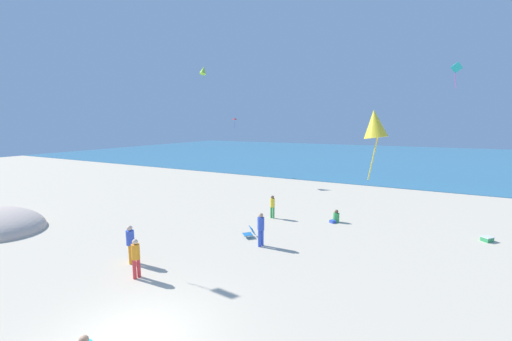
% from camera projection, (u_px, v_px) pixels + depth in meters
% --- Properties ---
extents(ground_plane, '(120.00, 120.00, 0.00)m').
position_uv_depth(ground_plane, '(277.00, 231.00, 17.37)').
color(ground_plane, beige).
extents(ocean_water, '(120.00, 60.00, 0.05)m').
position_uv_depth(ocean_water, '(376.00, 156.00, 57.58)').
color(ocean_water, teal).
rests_on(ocean_water, ground_plane).
extents(beach_chair_far_left, '(0.78, 0.78, 0.59)m').
position_uv_depth(beach_chair_far_left, '(250.00, 232.00, 16.42)').
color(beach_chair_far_left, '#2370B2').
rests_on(beach_chair_far_left, ground_plane).
extents(cooler_box, '(0.62, 0.63, 0.25)m').
position_uv_depth(cooler_box, '(487.00, 239.00, 15.87)').
color(cooler_box, '#339956').
rests_on(cooler_box, ground_plane).
extents(person_1, '(0.32, 0.32, 1.48)m').
position_uv_depth(person_1, '(272.00, 205.00, 19.68)').
color(person_1, green).
rests_on(person_1, ground_plane).
extents(person_2, '(0.46, 0.46, 1.69)m').
position_uv_depth(person_2, '(130.00, 242.00, 13.26)').
color(person_2, orange).
rests_on(person_2, ground_plane).
extents(person_6, '(0.61, 0.70, 0.78)m').
position_uv_depth(person_6, '(336.00, 218.00, 18.94)').
color(person_6, green).
rests_on(person_6, ground_plane).
extents(person_7, '(0.43, 0.43, 1.69)m').
position_uv_depth(person_7, '(261.00, 227.00, 15.12)').
color(person_7, blue).
rests_on(person_7, ground_plane).
extents(person_8, '(0.38, 0.38, 1.59)m').
position_uv_depth(person_8, '(136.00, 256.00, 11.98)').
color(person_8, red).
rests_on(person_8, ground_plane).
extents(kite_lime, '(0.70, 0.92, 1.33)m').
position_uv_depth(kite_lime, '(203.00, 70.00, 32.13)').
color(kite_lime, '#99DB33').
extents(kite_teal, '(0.80, 0.31, 1.86)m').
position_uv_depth(kite_teal, '(457.00, 68.00, 22.29)').
color(kite_teal, '#1EADAD').
extents(kite_red, '(0.59, 0.57, 1.19)m').
position_uv_depth(kite_red, '(235.00, 119.00, 36.16)').
color(kite_red, red).
extents(kite_yellow, '(0.83, 0.77, 1.89)m').
position_uv_depth(kite_yellow, '(375.00, 124.00, 8.00)').
color(kite_yellow, yellow).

